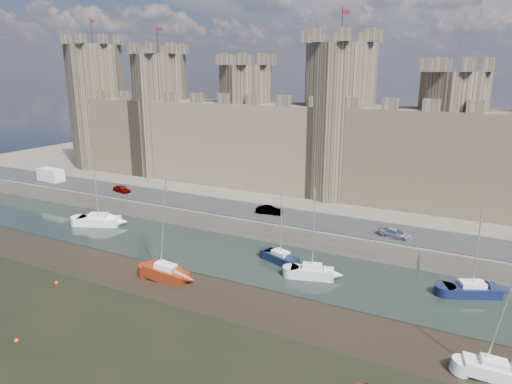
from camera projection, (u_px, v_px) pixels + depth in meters
ground at (101, 378)px, 33.12m from camera, size 160.00×160.00×0.00m
water_channel at (254, 260)px, 53.71m from camera, size 160.00×12.00×0.08m
quay at (344, 185)px, 84.30m from camera, size 160.00×60.00×2.50m
road at (288, 217)px, 61.65m from camera, size 160.00×7.00×0.10m
castle at (321, 136)px, 71.60m from camera, size 108.50×11.00×29.00m
car_0 at (122, 189)px, 73.83m from camera, size 3.71×2.14×1.19m
car_1 at (269, 210)px, 62.63m from camera, size 3.72×1.70×1.18m
car_2 at (395, 234)px, 53.75m from camera, size 3.91×2.06×1.08m
van at (51, 175)px, 81.30m from camera, size 5.32×2.43×2.26m
sailboat_0 at (99, 220)px, 65.61m from camera, size 6.34×4.41×11.05m
sailboat_1 at (281, 257)px, 52.82m from camera, size 4.83×3.17×9.03m
sailboat_2 at (312, 271)px, 48.90m from camera, size 4.90×3.01×9.88m
sailboat_3 at (472, 289)px, 45.07m from camera, size 5.58×4.04×9.14m
sailboat_4 at (166, 272)px, 48.62m from camera, size 5.04×2.34×11.42m
sailboat_5 at (493, 369)px, 33.10m from camera, size 4.46×2.45×9.09m
buoy_0 at (16, 341)px, 37.41m from camera, size 0.39×0.39×0.39m
buoy_1 at (56, 283)px, 47.54m from camera, size 0.45×0.45×0.45m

